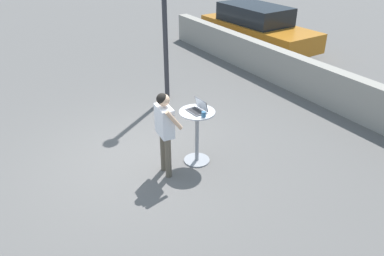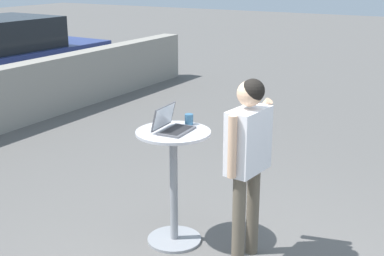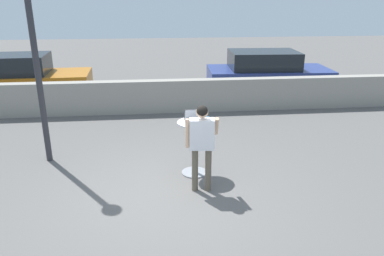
# 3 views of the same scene
# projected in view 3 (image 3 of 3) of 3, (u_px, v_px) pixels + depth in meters

# --- Properties ---
(ground_plane) EXTENTS (50.00, 50.00, 0.00)m
(ground_plane) POSITION_uv_depth(u_px,v_px,m) (166.00, 196.00, 6.46)
(ground_plane) COLOR #5B5956
(pavement_kerb) EXTENTS (14.19, 0.35, 0.95)m
(pavement_kerb) POSITION_uv_depth(u_px,v_px,m) (159.00, 96.00, 10.92)
(pavement_kerb) COLOR gray
(pavement_kerb) RESTS_ON ground_plane
(cafe_table) EXTENTS (0.65, 0.65, 1.05)m
(cafe_table) POSITION_uv_depth(u_px,v_px,m) (194.00, 143.00, 7.07)
(cafe_table) COLOR gray
(cafe_table) RESTS_ON ground_plane
(laptop) EXTENTS (0.36, 0.28, 0.22)m
(laptop) POSITION_uv_depth(u_px,v_px,m) (194.00, 119.00, 6.93)
(laptop) COLOR #515156
(laptop) RESTS_ON cafe_table
(coffee_mug) EXTENTS (0.11, 0.08, 0.10)m
(coffee_mug) POSITION_uv_depth(u_px,v_px,m) (208.00, 119.00, 6.92)
(coffee_mug) COLOR #336084
(coffee_mug) RESTS_ON cafe_table
(standing_person) EXTENTS (0.58, 0.33, 1.58)m
(standing_person) POSITION_uv_depth(u_px,v_px,m) (202.00, 138.00, 6.32)
(standing_person) COLOR brown
(standing_person) RESTS_ON ground_plane
(parked_car_near_street) EXTENTS (4.64, 2.01, 1.52)m
(parked_car_near_street) POSITION_uv_depth(u_px,v_px,m) (13.00, 78.00, 11.84)
(parked_car_near_street) COLOR #B76B19
(parked_car_near_street) RESTS_ON ground_plane
(parked_car_further_down) EXTENTS (4.17, 2.09, 1.50)m
(parked_car_further_down) POSITION_uv_depth(u_px,v_px,m) (267.00, 73.00, 12.76)
(parked_car_further_down) COLOR navy
(parked_car_further_down) RESTS_ON ground_plane
(street_lamp) EXTENTS (0.32, 0.32, 4.51)m
(street_lamp) POSITION_uv_depth(u_px,v_px,m) (30.00, 17.00, 6.89)
(street_lamp) COLOR #2D2D33
(street_lamp) RESTS_ON ground_plane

